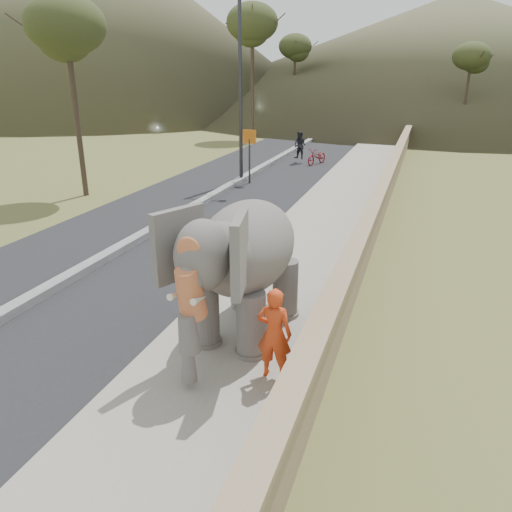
{
  "coord_description": "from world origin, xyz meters",
  "views": [
    {
      "loc": [
        2.9,
        -3.79,
        4.88
      ],
      "look_at": [
        0.2,
        4.24,
        1.7
      ],
      "focal_mm": 35.0,
      "sensor_mm": 36.0,
      "label": 1
    }
  ],
  "objects": [
    {
      "name": "elephant_and_man",
      "position": [
        0.02,
        4.3,
        1.46
      ],
      "size": [
        2.33,
        3.81,
        2.64
      ],
      "color": "slate",
      "rests_on": "ground"
    },
    {
      "name": "hill_left",
      "position": [
        -38.0,
        55.0,
        11.0
      ],
      "size": [
        60.0,
        60.0,
        22.0
      ],
      "primitive_type": "cone",
      "color": "brown",
      "rests_on": "ground"
    },
    {
      "name": "trees",
      "position": [
        -2.5,
        28.55,
        3.99
      ],
      "size": [
        41.85,
        44.32,
        9.57
      ],
      "color": "#473828",
      "rests_on": "ground"
    },
    {
      "name": "parapet",
      "position": [
        1.65,
        10.0,
        0.55
      ],
      "size": [
        0.3,
        120.0,
        1.1
      ],
      "primitive_type": "cube",
      "color": "tan",
      "rests_on": "ground"
    },
    {
      "name": "hill_far",
      "position": [
        5.0,
        70.0,
        7.0
      ],
      "size": [
        80.0,
        80.0,
        14.0
      ],
      "primitive_type": "cone",
      "color": "brown",
      "rests_on": "ground"
    },
    {
      "name": "motorcyclist",
      "position": [
        -3.03,
        23.1,
        0.67
      ],
      "size": [
        1.97,
        1.8,
        1.75
      ],
      "color": "maroon",
      "rests_on": "ground"
    },
    {
      "name": "lamppost",
      "position": [
        -4.69,
        17.6,
        4.87
      ],
      "size": [
        1.76,
        0.36,
        8.0
      ],
      "color": "#2D2D32",
      "rests_on": "ground"
    },
    {
      "name": "road",
      "position": [
        -5.0,
        10.0,
        0.01
      ],
      "size": [
        7.0,
        120.0,
        0.03
      ],
      "primitive_type": "cube",
      "color": "black",
      "rests_on": "ground"
    },
    {
      "name": "signboard",
      "position": [
        -4.5,
        17.33,
        1.64
      ],
      "size": [
        0.6,
        0.08,
        2.4
      ],
      "color": "#2D2D33",
      "rests_on": "ground"
    },
    {
      "name": "ground",
      "position": [
        0.0,
        0.0,
        0.0
      ],
      "size": [
        160.0,
        160.0,
        0.0
      ],
      "primitive_type": "plane",
      "color": "olive",
      "rests_on": "ground"
    },
    {
      "name": "median",
      "position": [
        -5.0,
        10.0,
        0.11
      ],
      "size": [
        0.35,
        120.0,
        0.22
      ],
      "primitive_type": "cube",
      "color": "black",
      "rests_on": "ground"
    },
    {
      "name": "walkway",
      "position": [
        0.0,
        10.0,
        0.07
      ],
      "size": [
        3.0,
        120.0,
        0.15
      ],
      "primitive_type": "cube",
      "color": "#9E9687",
      "rests_on": "ground"
    }
  ]
}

